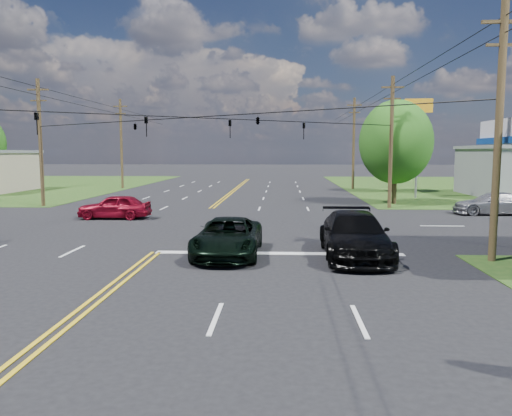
# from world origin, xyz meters

# --- Properties ---
(ground) EXTENTS (280.00, 280.00, 0.00)m
(ground) POSITION_xyz_m (0.00, 12.00, 0.00)
(ground) COLOR black
(ground) RESTS_ON ground
(stop_bar) EXTENTS (10.00, 0.50, 0.02)m
(stop_bar) POSITION_xyz_m (5.00, 4.00, 0.00)
(stop_bar) COLOR silver
(stop_bar) RESTS_ON ground
(pole_se) EXTENTS (1.60, 0.28, 9.50)m
(pole_se) POSITION_xyz_m (13.00, 3.00, 4.92)
(pole_se) COLOR #3D301A
(pole_se) RESTS_ON ground
(pole_nw) EXTENTS (1.60, 0.28, 9.50)m
(pole_nw) POSITION_xyz_m (-13.00, 21.00, 4.92)
(pole_nw) COLOR #3D301A
(pole_nw) RESTS_ON ground
(pole_ne) EXTENTS (1.60, 0.28, 9.50)m
(pole_ne) POSITION_xyz_m (13.00, 21.00, 4.92)
(pole_ne) COLOR #3D301A
(pole_ne) RESTS_ON ground
(pole_left_far) EXTENTS (1.60, 0.28, 10.00)m
(pole_left_far) POSITION_xyz_m (-13.00, 40.00, 5.17)
(pole_left_far) COLOR #3D301A
(pole_left_far) RESTS_ON ground
(pole_right_far) EXTENTS (1.60, 0.28, 10.00)m
(pole_right_far) POSITION_xyz_m (13.00, 40.00, 5.17)
(pole_right_far) COLOR #3D301A
(pole_right_far) RESTS_ON ground
(span_wire_signals) EXTENTS (26.00, 18.00, 1.13)m
(span_wire_signals) POSITION_xyz_m (0.00, 12.00, 6.00)
(span_wire_signals) COLOR black
(span_wire_signals) RESTS_ON ground
(power_lines) EXTENTS (26.04, 100.00, 0.64)m
(power_lines) POSITION_xyz_m (0.00, 10.00, 8.60)
(power_lines) COLOR black
(power_lines) RESTS_ON ground
(tree_right_a) EXTENTS (5.70, 5.70, 8.18)m
(tree_right_a) POSITION_xyz_m (14.00, 24.00, 4.87)
(tree_right_a) COLOR #3D301A
(tree_right_a) RESTS_ON ground
(tree_right_b) EXTENTS (4.94, 4.94, 7.09)m
(tree_right_b) POSITION_xyz_m (16.50, 36.00, 4.22)
(tree_right_b) COLOR #3D301A
(tree_right_b) RESTS_ON ground
(pickup_dkgreen) EXTENTS (2.54, 5.38, 1.49)m
(pickup_dkgreen) POSITION_xyz_m (3.00, 3.50, 0.74)
(pickup_dkgreen) COLOR black
(pickup_dkgreen) RESTS_ON ground
(suv_black) EXTENTS (2.50, 6.03, 1.75)m
(suv_black) POSITION_xyz_m (7.94, 3.50, 0.87)
(suv_black) COLOR black
(suv_black) RESTS_ON ground
(sedan_red) EXTENTS (4.41, 1.83, 1.49)m
(sedan_red) POSITION_xyz_m (-5.17, 14.21, 0.75)
(sedan_red) COLOR maroon
(sedan_red) RESTS_ON ground
(sedan_far) EXTENTS (5.02, 2.05, 1.46)m
(sedan_far) POSITION_xyz_m (18.97, 17.50, 0.73)
(sedan_far) COLOR #A3A2A7
(sedan_far) RESTS_ON ground
(polesign_ne) EXTENTS (2.41, 0.34, 8.72)m
(polesign_ne) POSITION_xyz_m (17.00, 29.03, 6.89)
(polesign_ne) COLOR #A5A5AA
(polesign_ne) RESTS_ON ground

